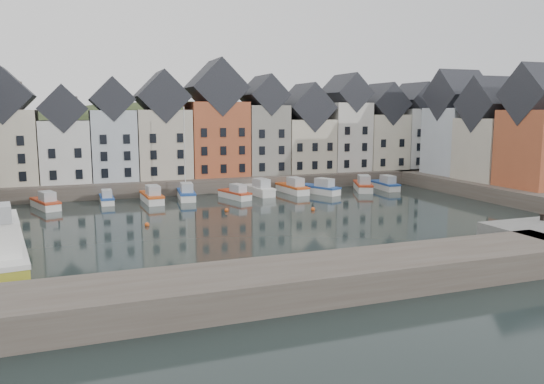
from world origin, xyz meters
TOP-DOWN VIEW (x-y plane):
  - ground at (0.00, 0.00)m, footprint 260.00×260.00m
  - far_quay at (0.00, 30.00)m, footprint 90.00×16.00m
  - right_quay at (37.00, 3.00)m, footprint 14.00×54.00m
  - near_wall at (-10.00, -22.00)m, footprint 50.00×6.00m
  - hillside at (0.02, 56.00)m, footprint 153.60×70.40m
  - far_terrace at (3.21, 28.00)m, footprint 72.37×8.16m
  - right_terrace at (36.00, 8.07)m, footprint 8.30×24.25m
  - mooring_buoys at (-4.00, 5.33)m, footprint 20.50×5.50m
  - boat_a at (-24.35, 17.57)m, footprint 3.95×6.61m
  - boat_b at (-17.09, 18.94)m, footprint 1.68×5.37m
  - boat_c at (-11.45, 17.52)m, footprint 2.43×6.84m
  - boat_d at (-6.71, 18.57)m, footprint 2.77×6.84m
  - boat_e at (-0.30, 16.70)m, footprint 3.48×6.22m
  - boat_f at (3.80, 18.77)m, footprint 3.15×7.18m
  - boat_g at (9.01, 18.53)m, footprint 2.87×7.03m
  - boat_h at (12.53, 16.56)m, footprint 4.53×6.92m
  - boat_i at (19.87, 16.99)m, footprint 4.71×7.33m
  - boat_j at (23.68, 16.88)m, footprint 2.44×6.60m
  - mooring_bollard at (19.06, -16.50)m, footprint 0.48×0.48m

SIDE VIEW (x-z plane):
  - hillside at x=0.02m, z-range -49.96..14.04m
  - ground at x=0.00m, z-range 0.00..0.00m
  - mooring_buoys at x=-4.00m, z-range -0.10..0.40m
  - boat_b at x=-17.09m, z-range -0.42..1.64m
  - boat_e at x=-0.30m, z-range -0.46..1.82m
  - boat_a at x=-24.35m, z-range -0.49..1.94m
  - boat_j at x=23.68m, z-range -0.50..1.98m
  - boat_h at x=12.53m, z-range -0.52..2.04m
  - boat_c at x=-11.45m, z-range -0.52..2.07m
  - boat_g at x=9.01m, z-range -0.53..2.09m
  - boat_f at x=3.80m, z-range -0.54..2.13m
  - boat_i at x=19.87m, z-range -0.55..2.15m
  - boat_d at x=-6.71m, z-range -5.54..7.19m
  - far_quay at x=0.00m, z-range 0.00..2.00m
  - right_quay at x=37.00m, z-range 0.00..2.00m
  - near_wall at x=-10.00m, z-range 0.00..2.00m
  - mooring_bollard at x=19.06m, z-range 2.03..2.59m
  - far_terrace at x=3.21m, z-range -0.01..17.76m
  - right_terrace at x=36.00m, z-range 0.73..17.10m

